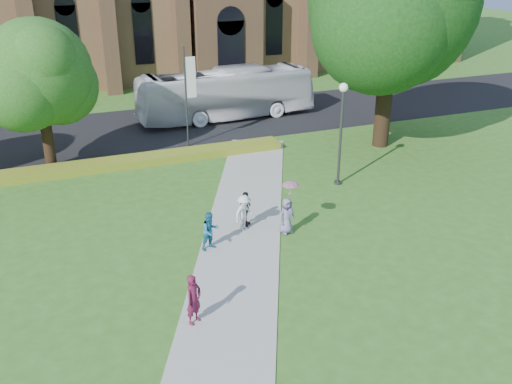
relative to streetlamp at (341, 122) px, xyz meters
name	(u,v)px	position (x,y,z in m)	size (l,w,h in m)	color
ground	(247,274)	(-7.50, -6.50, -3.30)	(160.00, 160.00, 0.00)	#35641E
road	(140,128)	(-7.50, 13.50, -3.29)	(160.00, 10.00, 0.02)	black
footpath	(238,261)	(-7.50, -5.50, -3.28)	(3.20, 30.00, 0.04)	#B2B2A8
flower_hedge	(128,162)	(-9.50, 6.70, -3.07)	(18.00, 1.40, 0.45)	#A89221
streetlamp	(341,122)	(0.00, 0.00, 0.00)	(0.44, 0.44, 5.24)	#38383D
large_tree	(393,3)	(5.50, 4.50, 5.07)	(9.60, 9.60, 13.20)	#332114
street_tree_1	(38,73)	(-13.50, 8.00, 1.93)	(5.60, 5.60, 8.05)	#332114
banner_pole_0	(188,91)	(-5.39, 8.70, 0.09)	(0.70, 0.10, 6.00)	#38383D
tour_coach	(226,94)	(-1.30, 13.64, -1.53)	(2.94, 12.55, 3.50)	silver
pedestrian_0	(194,299)	(-10.15, -8.64, -2.39)	(0.63, 0.41, 1.73)	maroon
pedestrian_1	(210,231)	(-8.17, -4.17, -2.45)	(0.78, 0.61, 1.61)	#1C678E
pedestrian_2	(244,213)	(-6.34, -3.13, -2.45)	(1.04, 0.60, 1.62)	silver
pedestrian_3	(245,209)	(-6.13, -2.70, -2.47)	(0.92, 0.38, 1.56)	black
pedestrian_4	(287,216)	(-4.74, -4.01, -2.47)	(0.77, 0.50, 1.57)	slate
parasol	(290,190)	(-4.56, -3.91, -1.38)	(0.71, 0.71, 0.62)	#D19395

